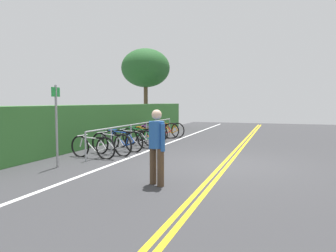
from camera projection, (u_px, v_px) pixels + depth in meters
ground_plane at (225, 165)px, 8.79m from camera, size 35.86×11.08×0.05m
centre_line_yellow_inner at (228, 165)px, 8.76m from camera, size 32.27×0.10×0.00m
centre_line_yellow_outer at (222, 164)px, 8.82m from camera, size 32.27×0.10×0.00m
bike_lane_stripe_white at (128, 158)px, 9.75m from camera, size 32.27×0.12×0.00m
bike_rack at (139, 129)px, 12.70m from camera, size 7.51×0.05×0.87m
bicycle_0 at (93, 147)px, 9.78m from camera, size 0.46×1.66×0.72m
bicycle_1 at (111, 144)px, 10.36m from camera, size 0.55×1.68×0.76m
bicycle_2 at (122, 141)px, 11.15m from camera, size 0.46×1.73×0.77m
bicycle_3 at (133, 139)px, 11.94m from camera, size 0.46×1.76×0.72m
bicycle_4 at (140, 136)px, 12.69m from camera, size 0.46×1.67×0.74m
bicycle_5 at (148, 135)px, 13.53m from camera, size 0.46×1.70×0.69m
bicycle_6 at (151, 133)px, 14.30m from camera, size 0.46×1.62×0.69m
bicycle_7 at (160, 131)px, 15.01m from camera, size 0.67×1.74×0.78m
bicycle_8 at (169, 130)px, 15.71m from camera, size 0.55×1.70×0.76m
pedestrian at (157, 142)px, 6.55m from camera, size 0.32×0.43×1.55m
sign_post_near at (56, 118)px, 8.31m from camera, size 0.36×0.08×2.14m
hedge_backdrop at (115, 122)px, 14.71m from camera, size 16.46×0.98×1.59m
tree_mid at (146, 68)px, 20.06m from camera, size 3.02×3.02×5.01m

